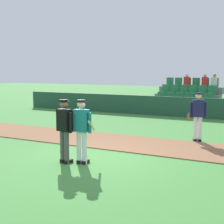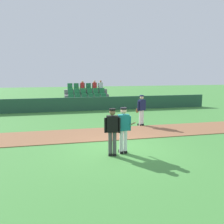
{
  "view_description": "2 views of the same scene",
  "coord_description": "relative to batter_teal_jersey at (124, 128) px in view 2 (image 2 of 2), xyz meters",
  "views": [
    {
      "loc": [
        4.74,
        -7.97,
        2.57
      ],
      "look_at": [
        0.14,
        1.19,
        1.24
      ],
      "focal_mm": 52.97,
      "sensor_mm": 36.0,
      "label": 1
    },
    {
      "loc": [
        -2.14,
        -8.57,
        3.06
      ],
      "look_at": [
        0.08,
        1.53,
        1.25
      ],
      "focal_mm": 37.02,
      "sensor_mm": 36.0,
      "label": 2
    }
  ],
  "objects": [
    {
      "name": "umpire_home_plate",
      "position": [
        -0.46,
        -0.14,
        0.03
      ],
      "size": [
        0.58,
        0.37,
        1.76
      ],
      "color": "#4C4C4C",
      "rests_on": "ground"
    },
    {
      "name": "ground_plane",
      "position": [
        -0.08,
        0.49,
        -0.97
      ],
      "size": [
        80.0,
        80.0,
        0.0
      ],
      "primitive_type": "plane",
      "color": "#42843A"
    },
    {
      "name": "batter_teal_jersey",
      "position": [
        0.0,
        0.0,
        0.0
      ],
      "size": [
        0.7,
        0.77,
        1.76
      ],
      "color": "white",
      "rests_on": "ground"
    },
    {
      "name": "infield_dirt_path",
      "position": [
        -0.08,
        2.86,
        -0.95
      ],
      "size": [
        28.0,
        2.41,
        0.03
      ],
      "primitive_type": "cube",
      "color": "brown",
      "rests_on": "ground"
    },
    {
      "name": "dugout_fence",
      "position": [
        -0.08,
        10.08,
        -0.43
      ],
      "size": [
        20.0,
        0.16,
        1.08
      ],
      "primitive_type": "cube",
      "color": "#234C38",
      "rests_on": "ground"
    },
    {
      "name": "runner_navy_jersey",
      "position": [
        2.19,
        4.2,
        -0.01
      ],
      "size": [
        0.67,
        0.4,
        1.76
      ],
      "color": "white",
      "rests_on": "ground"
    },
    {
      "name": "stadium_bleachers",
      "position": [
        -0.06,
        11.97,
        -0.35
      ],
      "size": [
        3.9,
        2.95,
        2.3
      ],
      "color": "slate",
      "rests_on": "ground"
    }
  ]
}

